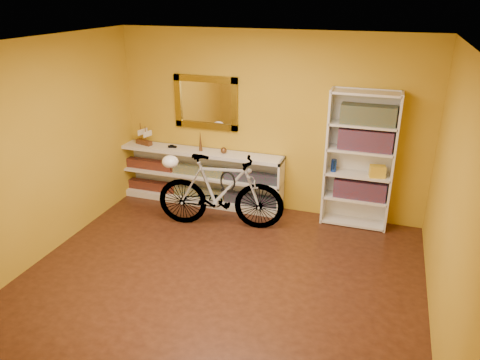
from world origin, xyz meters
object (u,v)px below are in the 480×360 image
(bookcase, at_px, (359,161))
(helmet, at_px, (170,162))
(console_unit, at_px, (199,177))
(bicycle, at_px, (220,192))

(bookcase, xyz_separation_m, helmet, (-2.43, -0.78, -0.02))
(console_unit, distance_m, bicycle, 0.87)
(bookcase, height_order, helmet, bookcase)
(console_unit, bearing_deg, helmet, -96.66)
(bicycle, distance_m, helmet, 0.79)
(bookcase, relative_size, helmet, 8.34)
(console_unit, relative_size, bicycle, 1.45)
(bicycle, bearing_deg, helmet, 90.00)
(console_unit, relative_size, helmet, 11.42)
(console_unit, xyz_separation_m, bicycle, (0.59, -0.63, 0.10))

